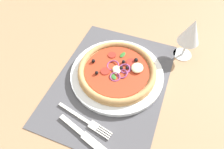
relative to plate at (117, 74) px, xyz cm
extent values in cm
cube|color=#9E7A56|center=(2.98, -0.91, -2.35)|extent=(190.00, 140.00, 2.40)
cube|color=#4C4C51|center=(2.98, -0.91, -0.95)|extent=(46.20, 34.06, 0.40)
cylinder|color=white|center=(0.00, 0.00, 0.00)|extent=(29.84, 29.84, 1.50)
cylinder|color=tan|center=(0.00, 0.00, 1.25)|extent=(24.97, 24.97, 1.00)
torus|color=tan|center=(0.00, 0.00, 2.11)|extent=(24.77, 24.77, 1.80)
cylinder|color=#B7381E|center=(0.00, 0.00, 1.90)|extent=(20.47, 20.47, 0.30)
ellipsoid|color=beige|center=(-2.56, 5.81, 2.68)|extent=(4.23, 3.80, 1.27)
ellipsoid|color=beige|center=(0.05, -0.21, 2.47)|extent=(2.79, 2.51, 0.84)
ellipsoid|color=beige|center=(0.77, 0.20, 2.42)|extent=(2.50, 2.25, 0.75)
sphere|color=black|center=(-0.27, -8.24, 2.66)|extent=(1.22, 1.22, 1.22)
sphere|color=black|center=(-0.77, 1.14, 2.64)|extent=(1.18, 1.18, 1.18)
sphere|color=black|center=(-1.52, 2.77, 2.55)|extent=(1.01, 1.01, 1.01)
sphere|color=black|center=(3.76, -5.33, 2.62)|extent=(1.15, 1.15, 1.15)
sphere|color=black|center=(-3.52, 0.94, 2.59)|extent=(1.09, 1.09, 1.09)
sphere|color=black|center=(-5.53, 4.54, 2.72)|extent=(1.34, 1.34, 1.34)
torus|color=#8E3D75|center=(-1.04, -1.79, 2.30)|extent=(4.12, 4.05, 1.48)
torus|color=#8E3D75|center=(-1.21, 2.08, 2.30)|extent=(3.61, 3.58, 0.88)
torus|color=#8E3D75|center=(1.07, 2.04, 2.30)|extent=(3.63, 3.54, 1.50)
torus|color=#8E3D75|center=(3.23, 0.43, 2.30)|extent=(3.39, 3.35, 1.20)
torus|color=#8E3D75|center=(-1.18, 2.26, 2.30)|extent=(3.78, 3.75, 0.96)
cylinder|color=#A3281E|center=(-5.25, -3.70, 2.20)|extent=(2.72, 2.72, 0.30)
cylinder|color=#A3281E|center=(1.93, -3.26, 2.20)|extent=(2.92, 2.92, 0.30)
cylinder|color=#A3281E|center=(-4.49, 3.29, 2.20)|extent=(3.26, 3.26, 0.30)
ellipsoid|color=#2D6B28|center=(2.65, -0.20, 2.25)|extent=(2.86, 3.05, 0.30)
ellipsoid|color=#2D6B28|center=(-6.59, -0.39, 2.25)|extent=(3.05, 2.02, 0.30)
cube|color=silver|center=(17.22, -6.63, -0.53)|extent=(3.27, 11.09, 0.44)
cube|color=silver|center=(18.69, 0.05, -0.53)|extent=(2.69, 2.93, 0.44)
cube|color=silver|center=(20.30, 3.20, -0.53)|extent=(1.24, 4.29, 0.44)
cube|color=silver|center=(19.71, 3.33, -0.53)|extent=(1.24, 4.29, 0.44)
cube|color=silver|center=(19.13, 3.45, -0.53)|extent=(1.24, 4.29, 0.44)
cube|color=silver|center=(18.54, 3.58, -0.53)|extent=(1.24, 4.29, 0.44)
cube|color=silver|center=(20.65, -5.57, -0.44)|extent=(3.77, 8.40, 0.62)
cube|color=silver|center=(23.66, 3.97, -0.53)|extent=(5.40, 11.66, 0.44)
cylinder|color=silver|center=(-17.32, 18.51, -0.95)|extent=(6.40, 6.40, 0.40)
cylinder|color=silver|center=(-17.32, 18.51, 2.25)|extent=(0.80, 0.80, 6.00)
cone|color=silver|center=(-17.32, 18.51, 9.50)|extent=(7.20, 7.20, 8.50)
cone|color=orange|center=(-17.32, 18.51, 8.21)|extent=(4.61, 4.61, 5.11)
camera|label=1|loc=(37.60, 12.66, 51.59)|focal=32.27mm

